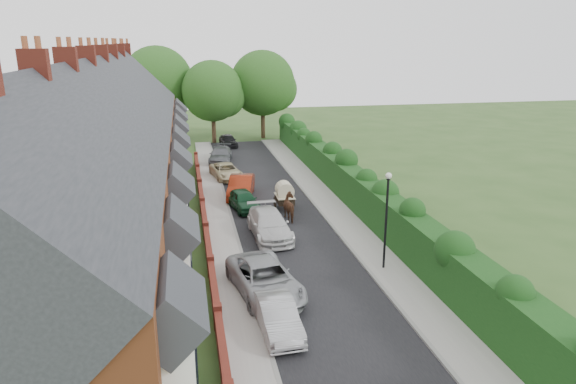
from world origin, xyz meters
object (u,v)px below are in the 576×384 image
object	(u,v)px
car_black	(228,141)
car_beige	(226,171)
horse	(291,207)
horse_cart	(285,194)
car_red	(241,187)
car_silver_a	(277,315)
car_green	(243,200)
car_silver_b	(265,279)
car_grey	(221,155)
lamppost	(387,209)
car_white	(269,225)

from	to	relation	value
car_black	car_beige	bearing A→B (deg)	-102.60
horse	horse_cart	distance (m)	2.22
car_red	car_black	distance (m)	19.33
car_red	car_silver_a	bearing A→B (deg)	-79.77
car_red	horse	distance (m)	6.37
car_silver_a	car_green	distance (m)	15.79
car_black	car_silver_b	bearing A→B (deg)	-99.07
car_silver_a	car_grey	bearing A→B (deg)	87.04
lamppost	car_white	distance (m)	8.02
lamppost	car_red	size ratio (longest dim) A/B	1.07
car_white	horse_cart	size ratio (longest dim) A/B	1.91
horse_cart	car_silver_a	bearing A→B (deg)	-102.18
car_beige	horse_cart	world-z (taller)	horse_cart
car_silver_a	horse	xyz separation A→B (m)	(3.28, 12.99, 0.19)
car_green	horse_cart	size ratio (longest dim) A/B	1.46
car_black	horse_cart	bearing A→B (deg)	-92.09
horse	horse_cart	size ratio (longest dim) A/B	0.74
horse	car_grey	bearing A→B (deg)	-84.95
horse	car_white	bearing A→B (deg)	49.16
car_grey	car_beige	bearing A→B (deg)	-81.34
car_silver_a	car_black	distance (m)	38.14
lamppost	car_white	xyz separation A→B (m)	(-5.00, 5.74, -2.53)
lamppost	horse_cart	xyz separation A→B (m)	(-3.12, 10.59, -2.15)
car_silver_b	car_black	distance (m)	34.97
horse	car_beige	bearing A→B (deg)	-79.53
lamppost	car_silver_a	bearing A→B (deg)	-144.29
car_silver_a	car_green	bearing A→B (deg)	85.33
car_black	horse_cart	world-z (taller)	horse_cart
car_beige	car_black	xyz separation A→B (m)	(1.40, 13.71, 0.04)
horse_cart	car_grey	bearing A→B (deg)	102.10
horse_cart	car_silver_b	bearing A→B (deg)	-105.25
car_silver_a	car_black	world-z (taller)	car_silver_a
car_white	car_red	size ratio (longest dim) A/B	1.09
car_silver_a	lamppost	bearing A→B (deg)	32.75
car_silver_a	car_green	world-z (taller)	car_green
lamppost	car_green	distance (m)	12.93
car_white	horse	size ratio (longest dim) A/B	2.59
car_green	car_black	size ratio (longest dim) A/B	1.03
car_white	car_beige	world-z (taller)	car_white
car_white	car_grey	distance (m)	20.20
car_silver_a	horse_cart	xyz separation A→B (m)	(3.28, 15.19, 0.47)
lamppost	car_black	world-z (taller)	lamppost
car_green	car_red	world-z (taller)	car_red
car_white	car_green	size ratio (longest dim) A/B	1.30
car_red	horse_cart	size ratio (longest dim) A/B	1.75
lamppost	car_silver_a	size ratio (longest dim) A/B	1.26
car_grey	lamppost	bearing A→B (deg)	-67.46
car_silver_b	car_grey	xyz separation A→B (m)	(0.00, 27.32, -0.04)
car_beige	car_grey	bearing A→B (deg)	80.08
car_grey	car_black	distance (m)	7.75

